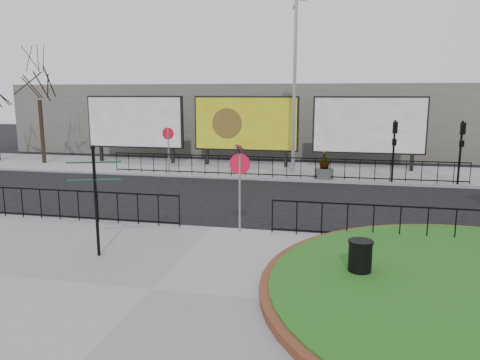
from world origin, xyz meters
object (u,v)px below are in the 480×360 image
(planter_c, at_px, (324,168))
(planter_a, at_px, (239,160))
(lamp_post, at_px, (295,85))
(fingerpost_sign, at_px, (95,190))
(litter_bin, at_px, (360,260))
(billboard_mid, at_px, (246,124))

(planter_c, bearing_deg, planter_a, 163.84)
(lamp_post, distance_m, planter_a, 5.08)
(fingerpost_sign, height_order, litter_bin, fingerpost_sign)
(fingerpost_sign, height_order, planter_a, fingerpost_sign)
(lamp_post, bearing_deg, planter_a, 180.00)
(fingerpost_sign, distance_m, planter_a, 14.31)
(lamp_post, relative_size, planter_a, 6.28)
(lamp_post, xyz_separation_m, fingerpost_sign, (-3.75, -14.24, -2.92))
(planter_c, bearing_deg, billboard_mid, 144.74)
(billboard_mid, height_order, lamp_post, lamp_post)
(fingerpost_sign, relative_size, litter_bin, 3.11)
(billboard_mid, distance_m, planter_a, 2.72)
(billboard_mid, xyz_separation_m, planter_c, (4.73, -3.34, -1.95))
(lamp_post, relative_size, litter_bin, 9.70)
(litter_bin, distance_m, planter_c, 13.19)
(planter_a, xyz_separation_m, planter_c, (4.73, -1.37, -0.09))
(fingerpost_sign, distance_m, planter_c, 14.04)
(litter_bin, bearing_deg, lamp_post, 101.66)
(litter_bin, bearing_deg, planter_c, 95.54)
(lamp_post, bearing_deg, billboard_mid, 146.75)
(billboard_mid, relative_size, fingerpost_sign, 2.09)
(lamp_post, distance_m, planter_c, 4.72)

